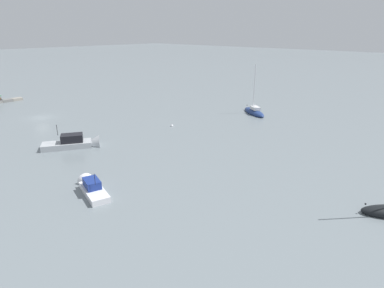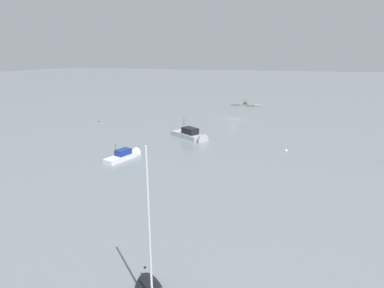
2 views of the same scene
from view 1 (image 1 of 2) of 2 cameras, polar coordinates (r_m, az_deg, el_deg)
ground_plane at (r=70.51m, az=-24.73°, el=4.18°), size 500.00×500.00×0.00m
seawall_pier at (r=89.55m, az=-30.15°, el=6.44°), size 9.03×1.66×0.60m
person_seated_brown_left at (r=89.33m, az=-30.29°, el=6.76°), size 0.46×0.65×0.73m
sailboat_navy_near at (r=68.28m, az=10.75°, el=5.51°), size 6.01×7.72×10.17m
motorboat_white_near at (r=36.77m, az=-17.05°, el=-7.31°), size 3.39×6.28×3.37m
motorboat_grey_mid at (r=50.76m, az=-19.46°, el=0.01°), size 8.08×6.27×4.48m
mooring_buoy_near at (r=58.38m, az=-3.50°, el=3.16°), size 0.46×0.46×0.46m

